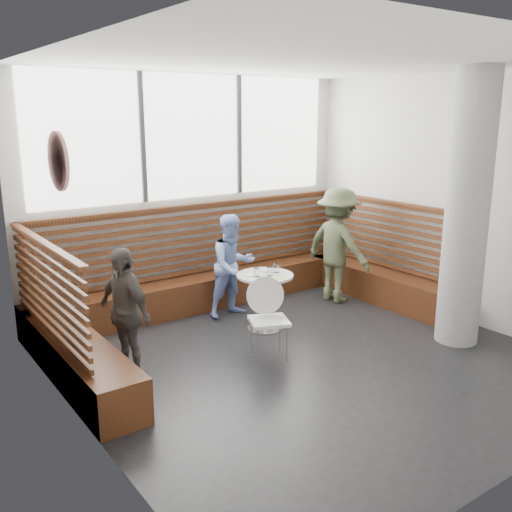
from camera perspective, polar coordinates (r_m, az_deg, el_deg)
room at (r=6.03m, az=5.52°, el=3.66°), size 5.00×5.00×3.20m
booth at (r=7.71m, az=-3.35°, el=-3.13°), size 5.00×2.50×1.44m
concrete_column at (r=7.02m, az=20.36°, el=4.30°), size 0.50×0.50×3.20m
wall_art at (r=5.09m, az=-19.18°, el=8.93°), size 0.03×0.50×0.50m
cafe_table at (r=7.18m, az=0.90°, el=-3.45°), size 0.71×0.71×0.73m
cafe_chair at (r=6.40m, az=0.93°, el=-5.62°), size 0.43×0.42×0.90m
adult_man at (r=8.31m, az=8.18°, el=1.09°), size 0.73×1.14×1.67m
child_back at (r=7.65m, az=-2.34°, el=-0.98°), size 0.68×0.54×1.39m
child_left at (r=6.09m, az=-13.03°, el=-5.48°), size 0.49×0.86×1.37m
plate_near at (r=7.09m, az=-0.53°, el=-1.87°), size 0.18×0.18×0.01m
plate_far at (r=7.29m, az=0.99°, el=-1.41°), size 0.19×0.19×0.01m
glass_left at (r=7.00m, az=0.08°, el=-1.65°), size 0.07×0.07×0.11m
glass_mid at (r=7.05m, az=1.39°, el=-1.54°), size 0.07×0.07×0.11m
glass_right at (r=7.20m, az=2.02°, el=-1.17°), size 0.08×0.08×0.12m
menu_card at (r=6.96m, az=2.06°, el=-2.22°), size 0.19×0.13×0.00m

